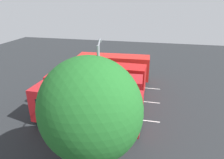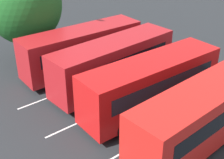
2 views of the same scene
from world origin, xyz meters
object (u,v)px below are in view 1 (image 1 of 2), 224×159
object	(u,v)px
bus_center_right	(94,90)
bus_center_left	(104,77)
bus_far_left	(113,67)
bus_far_right	(86,107)
pedestrian	(63,75)
street_lamp	(100,102)
depot_tree	(90,110)

from	to	relation	value
bus_center_right	bus_center_left	bearing A→B (deg)	-93.90
bus_far_left	bus_far_right	bearing A→B (deg)	87.19
pedestrian	bus_far_right	bearing A→B (deg)	-48.35
bus_far_left	street_lamp	distance (m)	15.20
depot_tree	bus_center_right	bearing A→B (deg)	-73.50
bus_center_left	bus_far_right	xyz separation A→B (m)	(-0.23, 7.03, 0.00)
bus_center_right	pedestrian	bearing A→B (deg)	-44.56
bus_center_left	depot_tree	world-z (taller)	depot_tree
bus_far_left	pedestrian	xyz separation A→B (m)	(6.11, 2.42, -0.77)
bus_center_left	depot_tree	xyz separation A→B (m)	(-2.31, 11.70, 2.66)
bus_far_right	street_lamp	world-z (taller)	street_lamp
bus_far_left	bus_far_right	xyz separation A→B (m)	(0.01, 10.92, 0.00)
street_lamp	depot_tree	distance (m)	0.90
bus_center_right	street_lamp	world-z (taller)	street_lamp
bus_far_left	depot_tree	distance (m)	15.95
bus_far_left	depot_tree	world-z (taller)	depot_tree
bus_far_right	pedestrian	size ratio (longest dim) A/B	5.23
pedestrian	street_lamp	bearing A→B (deg)	-49.47
bus_center_left	bus_center_right	size ratio (longest dim) A/B	0.99
pedestrian	depot_tree	size ratio (longest dim) A/B	0.24
bus_far_left	bus_center_left	bearing A→B (deg)	83.75
bus_center_left	street_lamp	size ratio (longest dim) A/B	1.17
bus_center_left	pedestrian	world-z (taller)	bus_center_left
bus_center_left	street_lamp	bearing A→B (deg)	105.07
bus_far_left	depot_tree	size ratio (longest dim) A/B	1.25
street_lamp	bus_far_left	bearing A→B (deg)	-4.29
street_lamp	pedestrian	bearing A→B (deg)	21.08
depot_tree	street_lamp	bearing A→B (deg)	-110.59
street_lamp	depot_tree	world-z (taller)	street_lamp
bus_far_left	pedestrian	world-z (taller)	bus_far_left
pedestrian	street_lamp	xyz separation A→B (m)	(-8.50, 12.33, 3.55)
bus_center_left	pedestrian	distance (m)	6.10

